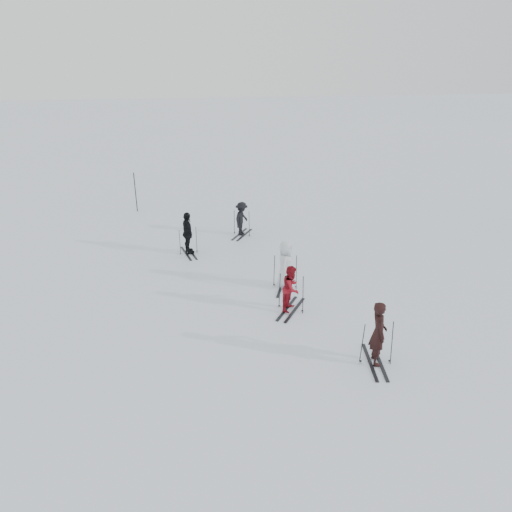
{
  "coord_description": "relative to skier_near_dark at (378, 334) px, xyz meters",
  "views": [
    {
      "loc": [
        -2.01,
        -15.47,
        8.38
      ],
      "look_at": [
        0.0,
        1.0,
        1.0
      ],
      "focal_mm": 35.0,
      "sensor_mm": 36.0,
      "label": 1
    }
  ],
  "objects": [
    {
      "name": "ground",
      "position": [
        -2.69,
        4.44,
        -0.94
      ],
      "size": [
        120.0,
        120.0,
        0.0
      ],
      "primitive_type": "plane",
      "color": "silver",
      "rests_on": "ground"
    },
    {
      "name": "skier_near_dark",
      "position": [
        0.0,
        0.0,
        0.0
      ],
      "size": [
        0.52,
        0.73,
        1.88
      ],
      "primitive_type": "imported",
      "rotation": [
        0.0,
        0.0,
        1.47
      ],
      "color": "black",
      "rests_on": "ground"
    },
    {
      "name": "skier_red",
      "position": [
        -1.8,
        3.17,
        -0.16
      ],
      "size": [
        0.9,
        0.96,
        1.56
      ],
      "primitive_type": "imported",
      "rotation": [
        0.0,
        0.0,
        1.02
      ],
      "color": "maroon",
      "rests_on": "ground"
    },
    {
      "name": "skier_grey",
      "position": [
        -1.71,
        4.8,
        -0.07
      ],
      "size": [
        0.79,
        0.98,
        1.75
      ],
      "primitive_type": "imported",
      "rotation": [
        0.0,
        0.0,
        1.25
      ],
      "color": "silver",
      "rests_on": "ground"
    },
    {
      "name": "skier_uphill_left",
      "position": [
        -5.17,
        8.28,
        -0.06
      ],
      "size": [
        0.69,
        1.11,
        1.77
      ],
      "primitive_type": "imported",
      "rotation": [
        0.0,
        0.0,
        1.84
      ],
      "color": "black",
      "rests_on": "ground"
    },
    {
      "name": "skier_uphill_far",
      "position": [
        -2.77,
        10.12,
        -0.18
      ],
      "size": [
        0.98,
        1.14,
        1.53
      ],
      "primitive_type": "imported",
      "rotation": [
        0.0,
        0.0,
        1.05
      ],
      "color": "black",
      "rests_on": "ground"
    },
    {
      "name": "skis_near_dark",
      "position": [
        0.0,
        0.0,
        -0.27
      ],
      "size": [
        1.92,
        1.15,
        1.33
      ],
      "primitive_type": null,
      "rotation": [
        0.0,
        0.0,
        1.47
      ],
      "color": "black",
      "rests_on": "ground"
    },
    {
      "name": "skis_red",
      "position": [
        -1.8,
        3.17,
        -0.27
      ],
      "size": [
        2.06,
        1.77,
        1.33
      ],
      "primitive_type": null,
      "rotation": [
        0.0,
        0.0,
        1.02
      ],
      "color": "black",
      "rests_on": "ground"
    },
    {
      "name": "skis_grey",
      "position": [
        -1.71,
        4.8,
        -0.29
      ],
      "size": [
        1.99,
        1.45,
        1.3
      ],
      "primitive_type": null,
      "rotation": [
        0.0,
        0.0,
        1.25
      ],
      "color": "black",
      "rests_on": "ground"
    },
    {
      "name": "skis_uphill_left",
      "position": [
        -5.17,
        8.28,
        -0.36
      ],
      "size": [
        1.74,
        1.23,
        1.15
      ],
      "primitive_type": null,
      "rotation": [
        0.0,
        0.0,
        1.84
      ],
      "color": "black",
      "rests_on": "ground"
    },
    {
      "name": "skis_uphill_far",
      "position": [
        -2.77,
        10.12,
        -0.34
      ],
      "size": [
        1.87,
        1.58,
        1.21
      ],
      "primitive_type": null,
      "rotation": [
        0.0,
        0.0,
        1.05
      ],
      "color": "black",
      "rests_on": "ground"
    },
    {
      "name": "piste_marker",
      "position": [
        -7.83,
        14.11,
        0.07
      ],
      "size": [
        0.06,
        0.06,
        2.03
      ],
      "primitive_type": "cylinder",
      "rotation": [
        0.0,
        0.0,
        0.35
      ],
      "color": "black",
      "rests_on": "ground"
    }
  ]
}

